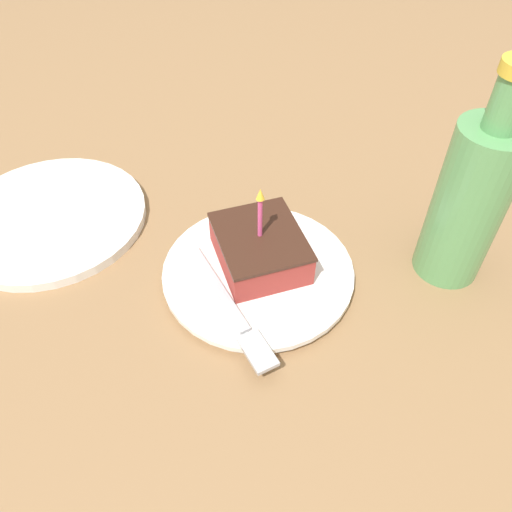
% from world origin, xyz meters
% --- Properties ---
extents(ground_plane, '(2.40, 2.40, 0.04)m').
position_xyz_m(ground_plane, '(0.00, 0.00, -0.02)').
color(ground_plane, olive).
rests_on(ground_plane, ground).
extents(plate, '(0.22, 0.22, 0.02)m').
position_xyz_m(plate, '(-0.00, 0.02, 0.01)').
color(plate, white).
rests_on(plate, ground_plane).
extents(cake_slice, '(0.09, 0.11, 0.10)m').
position_xyz_m(cake_slice, '(0.01, 0.03, 0.04)').
color(cake_slice, '#99332D').
rests_on(cake_slice, plate).
extents(fork, '(0.05, 0.18, 0.00)m').
position_xyz_m(fork, '(-0.05, -0.04, 0.02)').
color(fork, '#B2B2B7').
rests_on(fork, plate).
extents(bottle, '(0.07, 0.07, 0.25)m').
position_xyz_m(bottle, '(0.21, -0.03, 0.10)').
color(bottle, '#599959').
rests_on(bottle, ground_plane).
extents(side_plate, '(0.24, 0.24, 0.01)m').
position_xyz_m(side_plate, '(-0.22, 0.19, 0.01)').
color(side_plate, white).
rests_on(side_plate, ground_plane).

